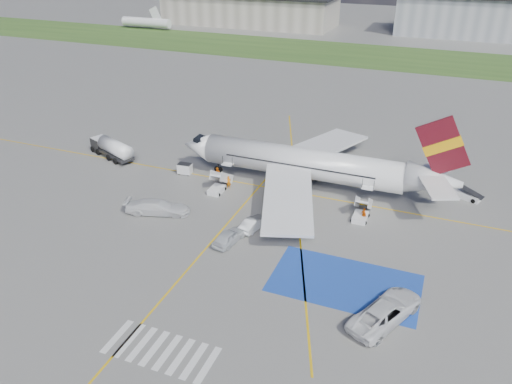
% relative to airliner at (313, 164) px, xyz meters
% --- Properties ---
extents(ground, '(400.00, 400.00, 0.00)m').
position_rel_airliner_xyz_m(ground, '(-1.51, -14.00, -3.39)').
color(ground, '#60605E').
rests_on(ground, ground).
extents(grass_strip, '(400.00, 30.00, 0.01)m').
position_rel_airliner_xyz_m(grass_strip, '(-1.51, 81.00, -3.39)').
color(grass_strip, '#2D4C1E').
rests_on(grass_strip, ground).
extents(taxiway_line_main, '(120.00, 0.20, 0.01)m').
position_rel_airliner_xyz_m(taxiway_line_main, '(-1.51, -2.00, -3.39)').
color(taxiway_line_main, gold).
rests_on(taxiway_line_main, ground).
extents(taxiway_line_cross, '(0.20, 60.00, 0.01)m').
position_rel_airliner_xyz_m(taxiway_line_cross, '(-6.51, -24.00, -3.39)').
color(taxiway_line_cross, gold).
rests_on(taxiway_line_cross, ground).
extents(taxiway_line_diag, '(20.71, 56.45, 0.01)m').
position_rel_airliner_xyz_m(taxiway_line_diag, '(-1.51, -2.00, -3.39)').
color(taxiway_line_diag, gold).
rests_on(taxiway_line_diag, ground).
extents(staging_box, '(14.00, 8.00, 0.01)m').
position_rel_airliner_xyz_m(staging_box, '(8.49, -18.00, -3.39)').
color(staging_box, '#1A3D9C').
rests_on(staging_box, ground).
extents(crosswalk, '(9.00, 4.00, 0.01)m').
position_rel_airliner_xyz_m(crosswalk, '(-3.31, -32.00, -3.39)').
color(crosswalk, silver).
rests_on(crosswalk, ground).
extents(terminal_west, '(60.00, 22.00, 10.00)m').
position_rel_airliner_xyz_m(terminal_west, '(-56.51, 116.00, 1.61)').
color(terminal_west, gray).
rests_on(terminal_west, ground).
extents(terminal_centre, '(48.00, 18.00, 12.00)m').
position_rel_airliner_xyz_m(terminal_centre, '(18.49, 121.00, 2.61)').
color(terminal_centre, gray).
rests_on(terminal_centre, ground).
extents(airliner, '(36.81, 32.95, 11.92)m').
position_rel_airliner_xyz_m(airliner, '(0.00, 0.00, 0.00)').
color(airliner, silver).
rests_on(airliner, ground).
extents(airstairs_fwd, '(1.90, 5.20, 3.60)m').
position_rel_airliner_xyz_m(airstairs_fwd, '(-11.01, -5.30, -2.77)').
color(airstairs_fwd, silver).
rests_on(airstairs_fwd, ground).
extents(airstairs_aft, '(1.90, 5.20, 3.60)m').
position_rel_airliner_xyz_m(airstairs_aft, '(7.49, -5.30, -2.77)').
color(airstairs_aft, silver).
rests_on(airstairs_aft, ground).
extents(fuel_tanker, '(8.78, 5.41, 2.93)m').
position_rel_airliner_xyz_m(fuel_tanker, '(-30.20, -1.30, -2.16)').
color(fuel_tanker, black).
rests_on(fuel_tanker, ground).
extents(gpu_cart, '(1.98, 1.36, 1.58)m').
position_rel_airliner_xyz_m(gpu_cart, '(-17.45, -2.39, -2.68)').
color(gpu_cart, silver).
rests_on(gpu_cart, ground).
extents(belt_loader, '(4.94, 3.09, 1.43)m').
position_rel_airliner_xyz_m(belt_loader, '(18.39, 4.69, -3.03)').
color(belt_loader, silver).
rests_on(belt_loader, ground).
extents(car_silver_a, '(2.55, 4.73, 1.53)m').
position_rel_airliner_xyz_m(car_silver_a, '(-4.68, -15.78, -2.63)').
color(car_silver_a, silver).
rests_on(car_silver_a, ground).
extents(car_silver_b, '(2.38, 4.41, 1.38)m').
position_rel_airliner_xyz_m(car_silver_b, '(-3.27, -12.14, -2.70)').
color(car_silver_b, '#B6BABE').
rests_on(car_silver_b, ground).
extents(van_white_a, '(5.33, 7.00, 2.39)m').
position_rel_airliner_xyz_m(van_white_a, '(12.82, -21.68, -2.20)').
color(van_white_a, silver).
rests_on(van_white_a, ground).
extents(van_white_b, '(6.14, 3.83, 2.24)m').
position_rel_airliner_xyz_m(van_white_b, '(-15.17, -13.16, -2.27)').
color(van_white_b, silver).
rests_on(van_white_b, ground).
extents(crew_fwd, '(0.69, 0.54, 1.69)m').
position_rel_airliner_xyz_m(crew_fwd, '(-10.07, -4.01, -2.55)').
color(crew_fwd, orange).
rests_on(crew_fwd, ground).
extents(crew_nose, '(1.12, 1.08, 1.81)m').
position_rel_airliner_xyz_m(crew_nose, '(-12.47, -2.40, -2.49)').
color(crew_nose, orange).
rests_on(crew_nose, ground).
extents(crew_aft, '(0.95, 1.02, 1.68)m').
position_rel_airliner_xyz_m(crew_aft, '(7.89, -5.89, -2.55)').
color(crew_aft, orange).
rests_on(crew_aft, ground).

